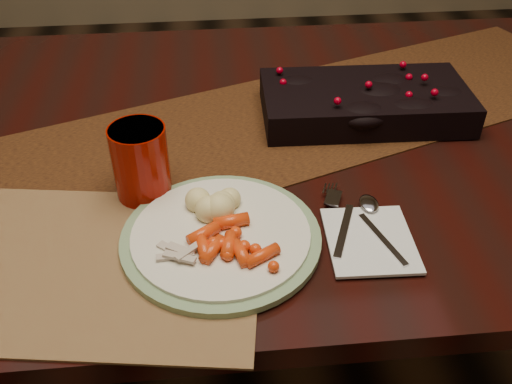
{
  "coord_description": "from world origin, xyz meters",
  "views": [
    {
      "loc": [
        -0.04,
        -0.92,
        1.32
      ],
      "look_at": [
        0.02,
        -0.25,
        0.8
      ],
      "focal_mm": 40.0,
      "sensor_mm": 36.0,
      "label": 1
    }
  ],
  "objects": [
    {
      "name": "dining_table",
      "position": [
        0.0,
        0.0,
        0.38
      ],
      "size": [
        1.8,
        1.0,
        0.75
      ],
      "primitive_type": "cube",
      "color": "black",
      "rests_on": "floor"
    },
    {
      "name": "spoon",
      "position": [
        0.2,
        -0.31,
        0.76
      ],
      "size": [
        0.07,
        0.15,
        0.0
      ],
      "primitive_type": null,
      "rotation": [
        0.0,
        0.0,
        0.31
      ],
      "color": "silver",
      "rests_on": "napkin"
    },
    {
      "name": "napkin",
      "position": [
        0.18,
        -0.33,
        0.76
      ],
      "size": [
        0.13,
        0.15,
        0.0
      ],
      "primitive_type": "cube",
      "rotation": [
        0.0,
        0.0,
        -0.04
      ],
      "color": "silver",
      "rests_on": "placemat_main"
    },
    {
      "name": "placemat_main",
      "position": [
        -0.2,
        -0.33,
        0.75
      ],
      "size": [
        0.48,
        0.38,
        0.0
      ],
      "primitive_type": "cube",
      "rotation": [
        0.0,
        0.0,
        -0.15
      ],
      "color": "brown",
      "rests_on": "dining_table"
    },
    {
      "name": "turkey_shreds",
      "position": [
        -0.09,
        -0.34,
        0.78
      ],
      "size": [
        0.07,
        0.06,
        0.02
      ],
      "primitive_type": null,
      "rotation": [
        0.0,
        0.0,
        0.04
      ],
      "color": "#BDACA6",
      "rests_on": "dinner_plate"
    },
    {
      "name": "baby_carrots",
      "position": [
        -0.02,
        -0.33,
        0.78
      ],
      "size": [
        0.13,
        0.12,
        0.02
      ],
      "primitive_type": null,
      "rotation": [
        0.0,
        0.0,
        -0.21
      ],
      "color": "red",
      "rests_on": "dinner_plate"
    },
    {
      "name": "floor",
      "position": [
        0.0,
        0.0,
        0.0
      ],
      "size": [
        5.0,
        5.0,
        0.0
      ],
      "primitive_type": "plane",
      "color": "black",
      "rests_on": "ground"
    },
    {
      "name": "fork",
      "position": [
        0.15,
        -0.29,
        0.76
      ],
      "size": [
        0.08,
        0.15,
        0.0
      ],
      "primitive_type": null,
      "rotation": [
        0.0,
        0.0,
        -0.38
      ],
      "color": "#B2B4C4",
      "rests_on": "napkin"
    },
    {
      "name": "mashed_potatoes",
      "position": [
        -0.04,
        -0.25,
        0.79
      ],
      "size": [
        0.08,
        0.07,
        0.05
      ],
      "primitive_type": null,
      "rotation": [
        0.0,
        0.0,
        0.01
      ],
      "color": "tan",
      "rests_on": "dinner_plate"
    },
    {
      "name": "red_cup",
      "position": [
        -0.15,
        -0.18,
        0.81
      ],
      "size": [
        0.1,
        0.1,
        0.12
      ],
      "primitive_type": "cylinder",
      "rotation": [
        0.0,
        0.0,
        -0.17
      ],
      "color": "#7F0900",
      "rests_on": "placemat_main"
    },
    {
      "name": "dinner_plate",
      "position": [
        -0.04,
        -0.3,
        0.76
      ],
      "size": [
        0.35,
        0.35,
        0.02
      ],
      "primitive_type": "cylinder",
      "rotation": [
        0.0,
        0.0,
        -0.24
      ],
      "color": "silver",
      "rests_on": "placemat_main"
    },
    {
      "name": "table_runner",
      "position": [
        -0.05,
        -0.04,
        0.75
      ],
      "size": [
        1.78,
        0.95,
        0.0
      ],
      "primitive_type": "cube",
      "rotation": [
        0.0,
        0.0,
        0.35
      ],
      "color": "black",
      "rests_on": "dining_table"
    },
    {
      "name": "centerpiece",
      "position": [
        0.26,
        0.03,
        0.79
      ],
      "size": [
        0.4,
        0.21,
        0.08
      ],
      "primitive_type": null,
      "rotation": [
        0.0,
        0.0,
        -0.03
      ],
      "color": "black",
      "rests_on": "table_runner"
    }
  ]
}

